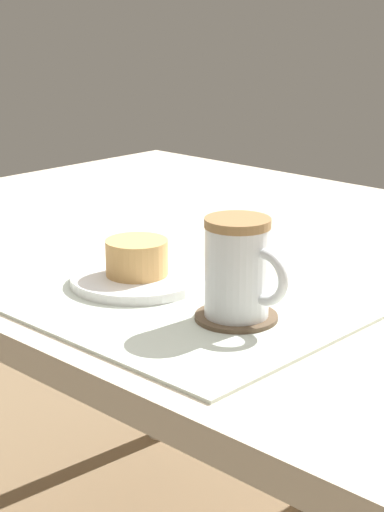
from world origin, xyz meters
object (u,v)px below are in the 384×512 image
pastry_plate (140,280)px  dining_table (260,288)px  pastry (140,258)px  coffee_mug (239,268)px

pastry_plate → dining_table: bearing=91.1°
pastry → coffee_mug: (0.17, -0.01, 0.03)m
pastry_plate → coffee_mug: size_ratio=1.51×
dining_table → pastry_plate: bearing=-88.9°
dining_table → pastry: pastry is taller
pastry → dining_table: bearing=91.1°
coffee_mug → pastry: bearing=177.6°
pastry_plate → pastry: (0.00, 0.00, 0.03)m
coffee_mug → pastry_plate: bearing=177.6°
pastry → coffee_mug: coffee_mug is taller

